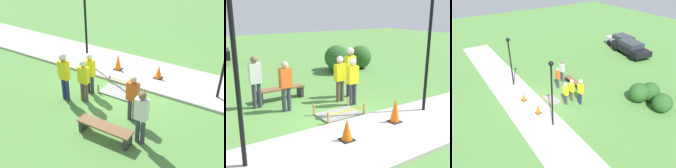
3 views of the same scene
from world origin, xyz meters
The scene contains 12 objects.
ground_plane centered at (0.00, 0.00, 0.00)m, with size 60.00×60.00×0.00m, color #51843D.
sidewalk centered at (0.00, -1.35, 0.05)m, with size 28.00×2.70×0.10m.
wet_concrete_patch centered at (0.04, 0.61, 0.04)m, with size 1.42×0.92×0.39m.
traffic_cone_near_patch centered at (-0.90, -1.14, 0.39)m, with size 0.34×0.34×0.58m.
traffic_cone_far_patch centered at (0.97, -0.96, 0.46)m, with size 0.34×0.34×0.73m.
park_bench centered at (-0.91, 3.15, 0.34)m, with size 1.82×0.44×0.48m.
worker_supervisor centered at (1.00, 1.18, 1.01)m, with size 0.40×0.25×1.71m.
worker_assistant centered at (1.52, 2.05, 1.18)m, with size 0.40×0.28×1.93m.
worker_trainee centered at (0.86, 1.77, 1.01)m, with size 0.40×0.25×1.71m.
bystander_in_orange_shirt centered at (-1.21, 1.91, 0.96)m, with size 0.40×0.22×1.70m.
bystander_in_gray_shirt centered at (-1.94, 2.77, 1.04)m, with size 0.40×0.24×1.82m.
lamppost_near centered at (2.51, -0.75, 2.84)m, with size 0.28×0.28×4.23m.
Camera 1 is at (-4.59, 8.86, 5.95)m, focal length 45.00 mm.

